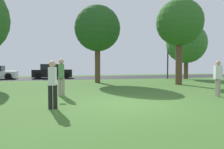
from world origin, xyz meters
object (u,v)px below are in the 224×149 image
(oak_tree_right, at_px, (97,29))
(parked_car_black, at_px, (52,72))
(oak_tree_center, at_px, (186,43))
(person_walking, at_px, (61,76))
(street_lamp_post, at_px, (168,57))
(person_catcher, at_px, (218,77))
(oak_tree_left, at_px, (179,23))
(frisbee_disc, at_px, (54,64))
(person_bystander, at_px, (53,83))

(oak_tree_right, relative_size, parked_car_black, 1.53)
(oak_tree_center, bearing_deg, person_walking, -145.38)
(person_walking, distance_m, street_lamp_post, 14.58)
(person_catcher, relative_size, parked_car_black, 0.40)
(person_walking, bearing_deg, parked_car_black, 13.77)
(oak_tree_left, relative_size, person_catcher, 3.81)
(oak_tree_center, relative_size, parked_car_black, 1.41)
(oak_tree_right, relative_size, person_walking, 3.63)
(oak_tree_right, bearing_deg, frisbee_disc, -116.18)
(person_walking, xyz_separation_m, frisbee_disc, (-0.34, -0.10, 0.52))
(oak_tree_center, height_order, parked_car_black, oak_tree_center)
(person_walking, xyz_separation_m, street_lamp_post, (10.99, 9.49, 1.29))
(oak_tree_center, bearing_deg, parked_car_black, 161.42)
(oak_tree_left, distance_m, person_bystander, 11.44)
(parked_car_black, distance_m, street_lamp_post, 12.50)
(person_bystander, relative_size, frisbee_disc, 4.24)
(oak_tree_center, relative_size, frisbee_disc, 15.30)
(oak_tree_right, height_order, person_bystander, oak_tree_right)
(oak_tree_left, relative_size, person_bystander, 3.94)
(oak_tree_center, distance_m, person_bystander, 17.62)
(oak_tree_left, height_order, street_lamp_post, oak_tree_left)
(oak_tree_left, distance_m, person_walking, 9.85)
(oak_tree_left, bearing_deg, parked_car_black, 133.63)
(parked_car_black, bearing_deg, oak_tree_center, -18.58)
(oak_tree_left, bearing_deg, oak_tree_center, 51.03)
(street_lamp_post, bearing_deg, frisbee_disc, -139.76)
(oak_tree_center, bearing_deg, person_catcher, -118.25)
(person_catcher, bearing_deg, person_walking, -1.44)
(person_bystander, xyz_separation_m, parked_car_black, (-0.49, 16.09, -0.17))
(oak_tree_right, relative_size, frisbee_disc, 16.67)
(person_bystander, relative_size, parked_car_black, 0.39)
(oak_tree_right, height_order, parked_car_black, oak_tree_right)
(person_bystander, distance_m, frisbee_disc, 2.76)
(frisbee_disc, bearing_deg, parked_car_black, 92.02)
(frisbee_disc, relative_size, street_lamp_post, 0.08)
(person_bystander, bearing_deg, oak_tree_left, -44.57)
(oak_tree_right, height_order, oak_tree_left, oak_tree_left)
(oak_tree_center, xyz_separation_m, parked_car_black, (-13.50, 4.54, -2.97))
(oak_tree_center, height_order, person_catcher, oak_tree_center)
(oak_tree_right, bearing_deg, oak_tree_center, 12.47)
(person_catcher, bearing_deg, person_bystander, 20.93)
(oak_tree_right, distance_m, oak_tree_left, 6.31)
(person_walking, bearing_deg, oak_tree_right, -13.83)
(person_bystander, bearing_deg, frisbee_disc, 10.08)
(person_bystander, bearing_deg, person_walking, 3.12)
(oak_tree_left, distance_m, street_lamp_post, 6.83)
(person_catcher, distance_m, parked_car_black, 17.14)
(oak_tree_right, relative_size, person_catcher, 3.80)
(person_catcher, relative_size, frisbee_disc, 4.38)
(person_bystander, bearing_deg, person_catcher, -74.14)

